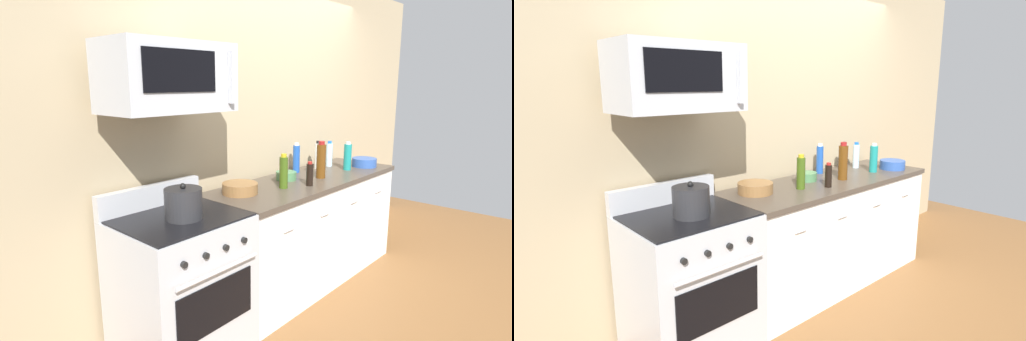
% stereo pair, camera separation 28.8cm
% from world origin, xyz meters
% --- Properties ---
extents(ground_plane, '(6.12, 6.12, 0.00)m').
position_xyz_m(ground_plane, '(0.00, 0.00, 0.00)').
color(ground_plane, brown).
extents(back_wall, '(5.10, 0.10, 2.70)m').
position_xyz_m(back_wall, '(0.00, 0.41, 1.35)').
color(back_wall, tan).
rests_on(back_wall, ground_plane).
extents(counter_unit, '(2.01, 0.66, 0.92)m').
position_xyz_m(counter_unit, '(0.00, -0.00, 0.46)').
color(counter_unit, white).
rests_on(counter_unit, ground_plane).
extents(range_oven, '(0.76, 0.69, 1.07)m').
position_xyz_m(range_oven, '(-1.38, 0.00, 0.47)').
color(range_oven, '#B7BABF').
rests_on(range_oven, ground_plane).
extents(microwave, '(0.74, 0.44, 0.40)m').
position_xyz_m(microwave, '(-1.38, 0.05, 1.75)').
color(microwave, '#B7BABF').
extents(bottle_soy_sauce_dark, '(0.05, 0.05, 0.19)m').
position_xyz_m(bottle_soy_sauce_dark, '(-0.21, -0.15, 1.01)').
color(bottle_soy_sauce_dark, black).
rests_on(bottle_soy_sauce_dark, countertop_slab).
extents(bottle_olive_oil, '(0.07, 0.07, 0.27)m').
position_xyz_m(bottle_olive_oil, '(-0.41, -0.05, 1.05)').
color(bottle_olive_oil, '#385114').
rests_on(bottle_olive_oil, countertop_slab).
extents(bottle_sparkling_teal, '(0.07, 0.07, 0.26)m').
position_xyz_m(bottle_sparkling_teal, '(0.52, -0.07, 1.05)').
color(bottle_sparkling_teal, '#197F7A').
rests_on(bottle_sparkling_teal, countertop_slab).
extents(bottle_water_clear, '(0.06, 0.06, 0.25)m').
position_xyz_m(bottle_water_clear, '(0.56, 0.15, 1.04)').
color(bottle_water_clear, silver).
rests_on(bottle_water_clear, countertop_slab).
extents(bottle_wine_amber, '(0.08, 0.08, 0.32)m').
position_xyz_m(bottle_wine_amber, '(0.08, -0.07, 1.07)').
color(bottle_wine_amber, '#59330F').
rests_on(bottle_wine_amber, countertop_slab).
extents(bottle_vinegar_white, '(0.06, 0.06, 0.26)m').
position_xyz_m(bottle_vinegar_white, '(0.40, 0.17, 1.04)').
color(bottle_vinegar_white, silver).
rests_on(bottle_vinegar_white, countertop_slab).
extents(bottle_soda_blue, '(0.06, 0.06, 0.27)m').
position_xyz_m(bottle_soda_blue, '(0.12, 0.22, 1.05)').
color(bottle_soda_blue, '#1E4CA5').
rests_on(bottle_soda_blue, countertop_slab).
extents(bowl_wooden_salad, '(0.26, 0.26, 0.08)m').
position_xyz_m(bowl_wooden_salad, '(-0.75, 0.10, 0.96)').
color(bowl_wooden_salad, brown).
rests_on(bowl_wooden_salad, countertop_slab).
extents(bowl_blue_mixing, '(0.23, 0.23, 0.08)m').
position_xyz_m(bowl_blue_mixing, '(0.77, -0.12, 0.96)').
color(bowl_blue_mixing, '#2D519E').
rests_on(bowl_blue_mixing, countertop_slab).
extents(bowl_green_glaze, '(0.17, 0.17, 0.07)m').
position_xyz_m(bowl_green_glaze, '(-0.17, 0.11, 0.96)').
color(bowl_green_glaze, '#477A4C').
rests_on(bowl_green_glaze, countertop_slab).
extents(stockpot, '(0.23, 0.23, 0.22)m').
position_xyz_m(stockpot, '(-1.38, -0.05, 1.02)').
color(stockpot, '#262628').
rests_on(stockpot, range_oven).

